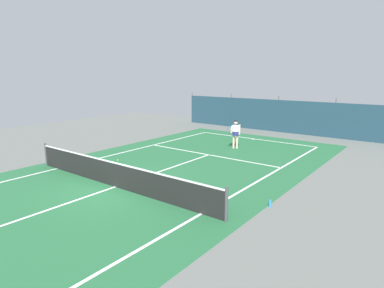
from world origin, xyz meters
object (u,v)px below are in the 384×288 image
(tennis_net, at_px, (115,174))
(tennis_player, at_px, (235,132))
(parked_car, at_px, (299,117))
(water_bottle, at_px, (270,204))
(tennis_ball_near_player, at_px, (118,160))

(tennis_net, relative_size, tennis_player, 6.17)
(parked_car, bearing_deg, water_bottle, 103.01)
(tennis_player, distance_m, water_bottle, 8.69)
(tennis_net, bearing_deg, water_bottle, 18.06)
(tennis_player, bearing_deg, tennis_net, 64.41)
(tennis_net, xyz_separation_m, tennis_ball_near_player, (-2.99, 2.63, -0.48))
(water_bottle, bearing_deg, tennis_player, 127.52)
(tennis_net, distance_m, parked_car, 18.55)
(tennis_ball_near_player, bearing_deg, tennis_net, -41.31)
(tennis_net, bearing_deg, tennis_player, 87.88)
(tennis_player, bearing_deg, water_bottle, 104.05)
(tennis_ball_near_player, relative_size, water_bottle, 0.28)
(tennis_ball_near_player, bearing_deg, tennis_player, 61.33)
(tennis_player, distance_m, parked_car, 9.86)
(water_bottle, bearing_deg, tennis_net, -161.94)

